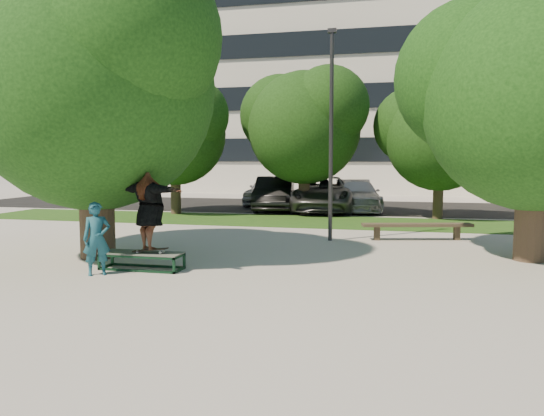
% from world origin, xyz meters
% --- Properties ---
extents(ground, '(120.00, 120.00, 0.00)m').
position_xyz_m(ground, '(0.00, 0.00, 0.00)').
color(ground, '#9C978F').
rests_on(ground, ground).
extents(grass_strip, '(30.00, 4.00, 0.02)m').
position_xyz_m(grass_strip, '(1.00, 9.50, 0.01)').
color(grass_strip, '#164012').
rests_on(grass_strip, ground).
extents(asphalt_strip, '(40.00, 8.00, 0.01)m').
position_xyz_m(asphalt_strip, '(0.00, 16.00, 0.01)').
color(asphalt_strip, black).
rests_on(asphalt_strip, ground).
extents(tree_left, '(6.96, 5.95, 7.12)m').
position_xyz_m(tree_left, '(-4.29, 1.09, 4.42)').
color(tree_left, '#38281E').
rests_on(tree_left, ground).
extents(tree_right, '(6.24, 5.33, 6.51)m').
position_xyz_m(tree_right, '(5.92, 3.08, 4.09)').
color(tree_right, '#38281E').
rests_on(tree_right, ground).
extents(bg_tree_left, '(5.28, 4.51, 5.77)m').
position_xyz_m(bg_tree_left, '(-6.57, 11.07, 3.73)').
color(bg_tree_left, '#38281E').
rests_on(bg_tree_left, ground).
extents(bg_tree_mid, '(5.76, 4.92, 6.24)m').
position_xyz_m(bg_tree_mid, '(-1.08, 12.08, 4.02)').
color(bg_tree_mid, '#38281E').
rests_on(bg_tree_mid, ground).
extents(bg_tree_right, '(5.04, 4.31, 5.43)m').
position_xyz_m(bg_tree_right, '(4.43, 11.57, 3.49)').
color(bg_tree_right, '#38281E').
rests_on(bg_tree_right, ground).
extents(lamppost, '(0.25, 0.15, 6.11)m').
position_xyz_m(lamppost, '(1.00, 5.00, 3.15)').
color(lamppost, '#2D2D30').
rests_on(lamppost, ground).
extents(office_building, '(30.00, 14.12, 16.00)m').
position_xyz_m(office_building, '(-2.00, 31.98, 8.00)').
color(office_building, beige).
rests_on(office_building, ground).
extents(grind_box, '(1.80, 0.60, 0.38)m').
position_xyz_m(grind_box, '(-2.50, -0.04, 0.19)').
color(grind_box, '#11331E').
rests_on(grind_box, ground).
extents(skater_rig, '(2.12, 1.26, 1.75)m').
position_xyz_m(skater_rig, '(-2.29, -0.04, 1.29)').
color(skater_rig, white).
rests_on(skater_rig, grind_box).
extents(bystander, '(0.66, 0.62, 1.52)m').
position_xyz_m(bystander, '(-3.14, -0.76, 0.76)').
color(bystander, '#194F5F').
rests_on(bystander, ground).
extents(bench, '(3.25, 1.19, 0.50)m').
position_xyz_m(bench, '(3.50, 5.66, 0.42)').
color(bench, '#433828').
rests_on(bench, ground).
extents(car_silver_a, '(2.06, 4.63, 1.55)m').
position_xyz_m(car_silver_a, '(-3.51, 16.15, 0.77)').
color(car_silver_a, '#A2A2A6').
rests_on(car_silver_a, asphalt_strip).
extents(car_dark, '(2.38, 4.97, 1.57)m').
position_xyz_m(car_dark, '(-2.65, 13.50, 0.79)').
color(car_dark, black).
rests_on(car_dark, asphalt_strip).
extents(car_grey, '(3.05, 5.93, 1.60)m').
position_xyz_m(car_grey, '(-0.37, 13.61, 0.80)').
color(car_grey, '#535257').
rests_on(car_grey, asphalt_strip).
extents(car_silver_b, '(2.75, 5.13, 1.41)m').
position_xyz_m(car_silver_b, '(1.09, 14.29, 0.71)').
color(car_silver_b, '#B7B7BC').
rests_on(car_silver_b, asphalt_strip).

